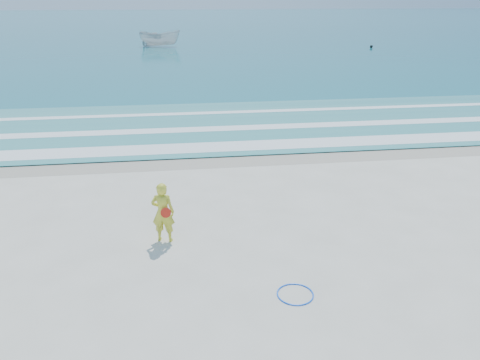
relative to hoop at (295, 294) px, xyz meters
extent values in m
plane|color=silver|center=(-1.26, 0.44, -0.01)|extent=(400.00, 400.00, 0.00)
cube|color=#B2A893|center=(-1.26, 9.44, -0.01)|extent=(400.00, 2.40, 0.00)
cube|color=#19727F|center=(-1.26, 105.44, 0.01)|extent=(400.00, 190.00, 0.04)
cube|color=#59B7AD|center=(-1.26, 14.44, 0.03)|extent=(400.00, 10.00, 0.01)
cube|color=white|center=(-1.26, 10.74, 0.04)|extent=(400.00, 1.40, 0.01)
cube|color=white|center=(-1.26, 13.64, 0.04)|extent=(400.00, 0.90, 0.01)
cube|color=white|center=(-1.26, 16.94, 0.04)|extent=(400.00, 0.60, 0.01)
torus|color=#0D5CFB|center=(0.00, 0.00, 0.00)|extent=(0.94, 0.94, 0.03)
imported|color=silver|center=(-4.06, 52.71, 1.01)|extent=(5.39, 2.89, 1.97)
sphere|color=black|center=(21.35, 47.50, 0.20)|extent=(0.35, 0.35, 0.35)
imported|color=gold|center=(-2.88, 2.86, 0.82)|extent=(0.68, 0.52, 1.66)
cylinder|color=red|center=(-2.80, 2.68, 0.89)|extent=(0.27, 0.08, 0.27)
camera|label=1|loc=(-2.37, -8.37, 6.15)|focal=35.00mm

